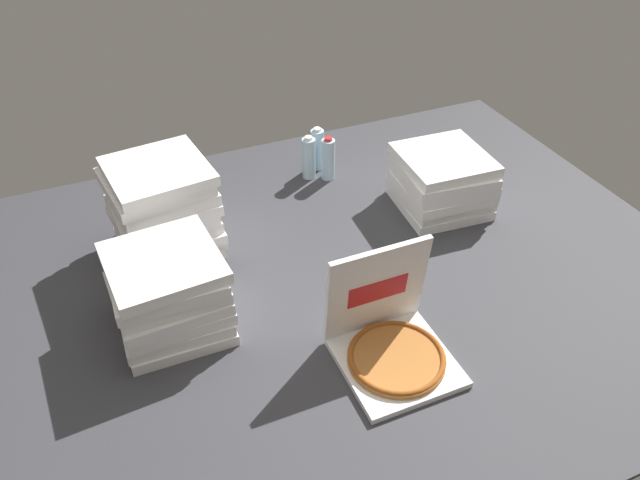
{
  "coord_description": "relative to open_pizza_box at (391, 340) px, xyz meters",
  "views": [
    {
      "loc": [
        -0.79,
        -1.79,
        1.75
      ],
      "look_at": [
        0.01,
        0.1,
        0.14
      ],
      "focal_mm": 34.86,
      "sensor_mm": 36.0,
      "label": 1
    }
  ],
  "objects": [
    {
      "name": "pizza_stack_right_far",
      "position": [
        -0.61,
        0.95,
        0.13
      ],
      "size": [
        0.46,
        0.45,
        0.42
      ],
      "color": "white",
      "rests_on": "ground_plane"
    },
    {
      "name": "ground_plane",
      "position": [
        -0.05,
        0.47,
        -0.09
      ],
      "size": [
        3.2,
        2.4,
        0.02
      ],
      "primitive_type": "cube",
      "color": "#38383D"
    },
    {
      "name": "pizza_stack_right_mid",
      "position": [
        -0.69,
        0.47,
        0.08
      ],
      "size": [
        0.42,
        0.42,
        0.33
      ],
      "color": "white",
      "rests_on": "ground_plane"
    },
    {
      "name": "pizza_stack_center_far",
      "position": [
        0.68,
        0.75,
        0.06
      ],
      "size": [
        0.44,
        0.44,
        0.28
      ],
      "color": "white",
      "rests_on": "ground_plane"
    },
    {
      "name": "water_bottle_1",
      "position": [
        0.19,
        1.25,
        0.03
      ],
      "size": [
        0.07,
        0.07,
        0.24
      ],
      "color": "silver",
      "rests_on": "ground_plane"
    },
    {
      "name": "water_bottle_2",
      "position": [
        0.28,
        1.21,
        0.03
      ],
      "size": [
        0.07,
        0.07,
        0.24
      ],
      "color": "silver",
      "rests_on": "ground_plane"
    },
    {
      "name": "open_pizza_box",
      "position": [
        0.0,
        0.0,
        0.0
      ],
      "size": [
        0.4,
        0.41,
        0.42
      ],
      "color": "white",
      "rests_on": "ground_plane"
    },
    {
      "name": "water_bottle_0",
      "position": [
        0.27,
        1.32,
        0.03
      ],
      "size": [
        0.07,
        0.07,
        0.24
      ],
      "color": "silver",
      "rests_on": "ground_plane"
    }
  ]
}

